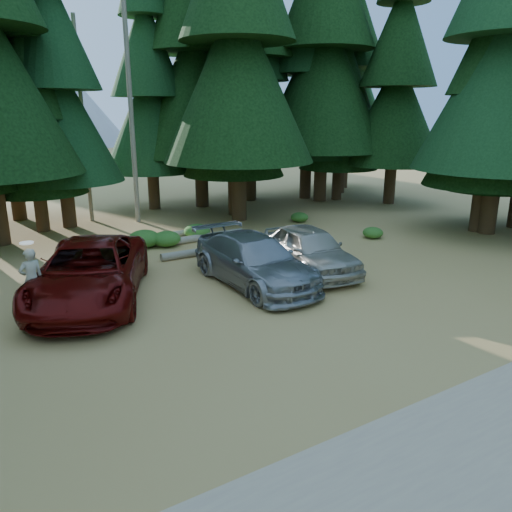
% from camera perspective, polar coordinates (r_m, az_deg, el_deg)
% --- Properties ---
extents(ground, '(160.00, 160.00, 0.00)m').
position_cam_1_polar(ground, '(13.92, 3.05, -7.33)').
color(ground, tan).
rests_on(ground, ground).
extents(gravel_strip, '(26.00, 3.50, 0.01)m').
position_cam_1_polar(gravel_strip, '(9.99, 26.00, -19.45)').
color(gravel_strip, tan).
rests_on(gravel_strip, ground).
extents(forest_belt_north, '(36.00, 7.00, 22.00)m').
position_cam_1_polar(forest_belt_north, '(27.07, -15.23, 3.84)').
color(forest_belt_north, black).
rests_on(forest_belt_north, ground).
extents(forest_belt_east, '(6.00, 22.00, 22.00)m').
position_cam_1_polar(forest_belt_east, '(27.56, 25.54, 3.02)').
color(forest_belt_east, black).
rests_on(forest_belt_east, ground).
extents(snag_front, '(0.24, 0.24, 12.00)m').
position_cam_1_polar(snag_front, '(26.25, -14.17, 16.76)').
color(snag_front, gray).
rests_on(snag_front, ground).
extents(snag_back, '(0.20, 0.20, 10.00)m').
position_cam_1_polar(snag_back, '(27.17, -19.16, 14.22)').
color(snag_back, gray).
rests_on(snag_back, ground).
extents(red_pickup, '(5.37, 7.13, 1.80)m').
position_cam_1_polar(red_pickup, '(15.84, -18.48, -1.73)').
color(red_pickup, '#590907').
rests_on(red_pickup, ground).
extents(silver_minivan_center, '(2.34, 5.60, 1.62)m').
position_cam_1_polar(silver_minivan_center, '(16.44, -0.18, -0.55)').
color(silver_minivan_center, '#93959A').
rests_on(silver_minivan_center, ground).
extents(silver_minivan_right, '(2.53, 5.01, 1.64)m').
position_cam_1_polar(silver_minivan_right, '(17.87, 6.16, 0.76)').
color(silver_minivan_right, '#B7B1A3').
rests_on(silver_minivan_right, ground).
extents(frisbee_player, '(0.70, 0.54, 1.89)m').
position_cam_1_polar(frisbee_player, '(14.82, -24.27, -2.38)').
color(frisbee_player, beige).
rests_on(frisbee_player, ground).
extents(log_left, '(4.22, 0.53, 0.30)m').
position_cam_1_polar(log_left, '(22.92, -10.21, 2.34)').
color(log_left, gray).
rests_on(log_left, ground).
extents(log_mid, '(3.75, 0.52, 0.31)m').
position_cam_1_polar(log_mid, '(22.39, -5.72, 2.21)').
color(log_mid, gray).
rests_on(log_mid, ground).
extents(log_right, '(4.74, 0.36, 0.30)m').
position_cam_1_polar(log_right, '(20.33, -4.52, 0.78)').
color(log_right, gray).
rests_on(log_right, ground).
extents(shrub_far_left, '(0.94, 0.94, 0.52)m').
position_cam_1_polar(shrub_far_left, '(20.13, -19.91, -0.01)').
color(shrub_far_left, '#2F661E').
rests_on(shrub_far_left, ground).
extents(shrub_left, '(0.92, 0.92, 0.50)m').
position_cam_1_polar(shrub_left, '(19.55, -16.08, -0.16)').
color(shrub_left, '#2F661E').
rests_on(shrub_left, ground).
extents(shrub_center_left, '(1.34, 1.34, 0.74)m').
position_cam_1_polar(shrub_center_left, '(21.59, -12.67, 1.94)').
color(shrub_center_left, '#2F661E').
rests_on(shrub_center_left, ground).
extents(shrub_center_right, '(1.19, 1.19, 0.66)m').
position_cam_1_polar(shrub_center_right, '(21.55, -10.18, 1.94)').
color(shrub_center_right, '#2F661E').
rests_on(shrub_center_right, ground).
extents(shrub_right, '(1.19, 1.19, 0.65)m').
position_cam_1_polar(shrub_right, '(22.71, -6.76, 2.82)').
color(shrub_right, '#2F661E').
rests_on(shrub_right, ground).
extents(shrub_far_right, '(0.91, 0.91, 0.50)m').
position_cam_1_polar(shrub_far_right, '(26.04, 4.99, 4.44)').
color(shrub_far_right, '#2F661E').
rests_on(shrub_far_right, ground).
extents(shrub_edge_east, '(0.91, 0.91, 0.50)m').
position_cam_1_polar(shrub_edge_east, '(23.23, 13.21, 2.61)').
color(shrub_edge_east, '#2F661E').
rests_on(shrub_edge_east, ground).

